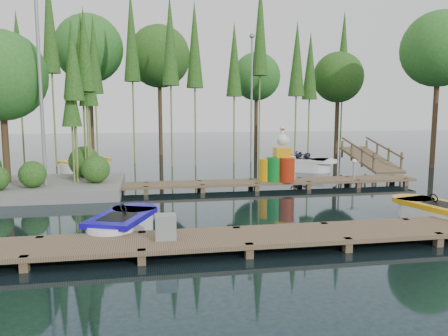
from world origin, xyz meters
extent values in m
plane|color=#1B2C33|center=(0.00, 0.00, 0.00)|extent=(90.00, 90.00, 0.00)
cube|color=brown|center=(0.00, -4.50, 0.25)|extent=(18.00, 1.50, 0.10)
cube|color=brown|center=(-4.30, -5.13, 0.05)|extent=(0.16, 0.16, 0.50)
cube|color=brown|center=(-4.30, -3.87, 0.05)|extent=(0.16, 0.16, 0.50)
cube|color=brown|center=(-2.15, -5.13, 0.05)|extent=(0.16, 0.16, 0.50)
cube|color=brown|center=(-2.15, -3.87, 0.05)|extent=(0.16, 0.16, 0.50)
cube|color=brown|center=(0.00, -5.13, 0.05)|extent=(0.16, 0.16, 0.50)
cube|color=brown|center=(0.00, -3.87, 0.05)|extent=(0.16, 0.16, 0.50)
cube|color=brown|center=(2.15, -5.13, 0.05)|extent=(0.16, 0.16, 0.50)
cube|color=brown|center=(2.15, -3.87, 0.05)|extent=(0.16, 0.16, 0.50)
cube|color=brown|center=(4.30, -5.13, 0.05)|extent=(0.16, 0.16, 0.50)
cube|color=brown|center=(4.30, -3.87, 0.05)|extent=(0.16, 0.16, 0.50)
cube|color=brown|center=(1.00, 2.50, 0.25)|extent=(15.00, 1.20, 0.10)
cube|color=brown|center=(-6.10, 2.02, 0.05)|extent=(0.16, 0.16, 0.50)
cube|color=brown|center=(-6.10, 2.98, 0.05)|extent=(0.16, 0.16, 0.50)
cube|color=brown|center=(-4.07, 2.02, 0.05)|extent=(0.16, 0.16, 0.50)
cube|color=brown|center=(-4.07, 2.98, 0.05)|extent=(0.16, 0.16, 0.50)
cube|color=brown|center=(-2.04, 2.02, 0.05)|extent=(0.16, 0.16, 0.50)
cube|color=brown|center=(-2.04, 2.98, 0.05)|extent=(0.16, 0.16, 0.50)
cube|color=brown|center=(-0.01, 2.02, 0.05)|extent=(0.16, 0.16, 0.50)
cube|color=brown|center=(-0.01, 2.98, 0.05)|extent=(0.16, 0.16, 0.50)
cube|color=brown|center=(2.01, 2.02, 0.05)|extent=(0.16, 0.16, 0.50)
cube|color=brown|center=(2.01, 2.98, 0.05)|extent=(0.16, 0.16, 0.50)
cube|color=brown|center=(4.04, 2.02, 0.05)|extent=(0.16, 0.16, 0.50)
cube|color=brown|center=(4.04, 2.98, 0.05)|extent=(0.16, 0.16, 0.50)
cube|color=brown|center=(6.07, 2.02, 0.05)|extent=(0.16, 0.16, 0.50)
cube|color=brown|center=(6.07, 2.98, 0.05)|extent=(0.16, 0.16, 0.50)
cube|color=brown|center=(8.10, 2.02, 0.05)|extent=(0.16, 0.16, 0.50)
cube|color=brown|center=(8.10, 2.98, 0.05)|extent=(0.16, 0.16, 0.50)
cube|color=slate|center=(-6.00, 3.00, 0.18)|extent=(6.20, 4.20, 0.42)
sphere|color=#2E5D1D|center=(-5.80, 2.00, 0.84)|extent=(0.90, 0.90, 0.90)
sphere|color=#2E5D1D|center=(-4.40, 4.20, 0.99)|extent=(1.20, 1.20, 1.20)
sphere|color=#2E5D1D|center=(-3.80, 2.60, 0.89)|extent=(1.00, 1.00, 1.00)
cylinder|color=#45311D|center=(-7.00, 3.40, 2.00)|extent=(0.24, 0.24, 3.60)
sphere|color=#317328|center=(-7.00, 3.40, 4.20)|extent=(3.20, 3.20, 3.20)
cylinder|color=olive|center=(-4.25, 3.56, 2.97)|extent=(0.07, 0.07, 5.93)
cone|color=#2E5D1D|center=(-4.25, 3.56, 5.04)|extent=(0.70, 0.70, 2.97)
cylinder|color=olive|center=(-4.57, 3.40, 2.83)|extent=(0.07, 0.07, 5.66)
cone|color=#2E5D1D|center=(-4.57, 3.40, 4.81)|extent=(0.70, 0.70, 2.83)
cylinder|color=olive|center=(-4.07, 3.59, 2.61)|extent=(0.07, 0.07, 5.22)
cone|color=#2E5D1D|center=(-4.07, 3.59, 4.44)|extent=(0.70, 0.70, 2.61)
cylinder|color=olive|center=(-4.44, 2.78, 2.76)|extent=(0.07, 0.07, 5.53)
cone|color=#2E5D1D|center=(-4.44, 2.78, 4.70)|extent=(0.70, 0.70, 2.76)
cylinder|color=olive|center=(-4.59, 2.90, 2.01)|extent=(0.07, 0.07, 4.01)
cone|color=#2E5D1D|center=(-4.59, 2.90, 3.41)|extent=(0.70, 0.70, 2.01)
cylinder|color=olive|center=(-4.13, 3.45, 3.05)|extent=(0.07, 0.07, 6.11)
cone|color=#2E5D1D|center=(-4.13, 3.45, 5.19)|extent=(0.70, 0.70, 3.05)
cylinder|color=#45311D|center=(12.74, 6.90, 3.03)|extent=(0.26, 0.26, 6.06)
sphere|color=#317328|center=(12.74, 6.90, 6.06)|extent=(3.81, 3.81, 3.81)
cylinder|color=#45311D|center=(9.99, 12.65, 2.51)|extent=(0.26, 0.26, 5.02)
sphere|color=#2E5D1D|center=(9.99, 12.65, 5.02)|extent=(3.16, 3.16, 3.16)
cylinder|color=#45311D|center=(5.74, 16.70, 2.65)|extent=(0.26, 0.26, 5.31)
sphere|color=#317328|center=(5.74, 16.70, 5.31)|extent=(3.34, 3.34, 3.34)
cylinder|color=#45311D|center=(-1.00, 16.03, 3.23)|extent=(0.26, 0.26, 6.46)
sphere|color=#2E5D1D|center=(-1.00, 16.03, 6.46)|extent=(4.06, 4.06, 4.06)
cylinder|color=#45311D|center=(-5.41, 16.00, 3.43)|extent=(0.26, 0.26, 6.85)
sphere|color=#317328|center=(-5.41, 16.00, 6.85)|extent=(4.31, 4.31, 4.31)
cylinder|color=olive|center=(-9.73, 12.48, 4.18)|extent=(0.09, 0.09, 8.36)
cylinder|color=olive|center=(-8.16, 10.23, 3.74)|extent=(0.09, 0.09, 7.48)
cone|color=#2E5D1D|center=(-8.16, 10.23, 5.83)|extent=(0.90, 0.90, 4.11)
cylinder|color=olive|center=(-6.71, 10.82, 4.83)|extent=(0.09, 0.09, 9.66)
cone|color=#2E5D1D|center=(-6.71, 10.82, 7.54)|extent=(0.90, 0.90, 5.31)
cylinder|color=olive|center=(-4.68, 11.83, 3.85)|extent=(0.09, 0.09, 7.69)
cone|color=#2E5D1D|center=(-4.68, 11.83, 6.00)|extent=(0.90, 0.90, 4.23)
cylinder|color=olive|center=(-2.63, 11.48, 4.49)|extent=(0.09, 0.09, 8.99)
cone|color=#2E5D1D|center=(-2.63, 11.48, 7.01)|extent=(0.90, 0.90, 4.94)
cylinder|color=olive|center=(-0.63, 9.87, 4.22)|extent=(0.09, 0.09, 8.44)
cone|color=#2E5D1D|center=(-0.63, 9.87, 6.58)|extent=(0.90, 0.90, 4.64)
cylinder|color=olive|center=(0.65, 10.00, 4.11)|extent=(0.09, 0.09, 8.22)
cone|color=#2E5D1D|center=(0.65, 10.00, 6.41)|extent=(0.90, 0.90, 4.52)
cylinder|color=olive|center=(2.96, 10.87, 3.70)|extent=(0.09, 0.09, 7.41)
cone|color=#2E5D1D|center=(2.96, 10.87, 5.78)|extent=(0.90, 0.90, 4.07)
cylinder|color=olive|center=(4.49, 11.10, 4.89)|extent=(0.09, 0.09, 9.77)
cone|color=#2E5D1D|center=(4.49, 11.10, 7.62)|extent=(0.90, 0.90, 5.38)
cylinder|color=olive|center=(6.24, 9.83, 3.70)|extent=(0.09, 0.09, 7.40)
cone|color=#2E5D1D|center=(6.24, 9.83, 5.77)|extent=(0.90, 0.90, 4.07)
cylinder|color=olive|center=(7.63, 11.42, 3.57)|extent=(0.09, 0.09, 7.14)
cone|color=#2E5D1D|center=(7.63, 11.42, 5.57)|extent=(0.90, 0.90, 3.93)
cylinder|color=olive|center=(10.17, 12.43, 4.31)|extent=(0.09, 0.09, 8.61)
cone|color=#2E5D1D|center=(10.17, 12.43, 6.72)|extent=(0.90, 0.90, 4.74)
cylinder|color=gray|center=(-5.50, 2.50, 3.50)|extent=(0.12, 0.12, 7.00)
cylinder|color=gray|center=(4.00, 11.00, 3.50)|extent=(0.12, 0.12, 7.00)
sphere|color=gray|center=(4.00, 11.00, 7.10)|extent=(0.30, 0.30, 0.30)
cube|color=brown|center=(9.00, 6.50, 0.55)|extent=(1.50, 3.94, 0.95)
cube|color=brown|center=(8.30, 4.90, 0.59)|extent=(0.08, 0.08, 0.90)
cube|color=brown|center=(8.30, 6.00, 0.70)|extent=(0.08, 0.08, 0.90)
cube|color=brown|center=(8.30, 7.10, 0.81)|extent=(0.08, 0.08, 0.90)
cube|color=brown|center=(8.30, 8.20, 0.92)|extent=(0.08, 0.08, 0.90)
cube|color=brown|center=(8.30, 6.50, 1.15)|extent=(0.06, 3.54, 0.83)
cube|color=brown|center=(9.70, 4.90, 0.59)|extent=(0.08, 0.08, 0.90)
cube|color=brown|center=(9.70, 6.00, 0.70)|extent=(0.08, 0.08, 0.90)
cube|color=brown|center=(9.70, 7.10, 0.81)|extent=(0.08, 0.08, 0.90)
cube|color=brown|center=(9.70, 8.20, 0.92)|extent=(0.08, 0.08, 0.90)
cube|color=brown|center=(9.70, 6.50, 1.15)|extent=(0.06, 3.54, 0.83)
cube|color=white|center=(-2.63, -3.07, 0.18)|extent=(1.43, 1.44, 0.50)
cylinder|color=white|center=(-2.43, -2.55, 0.18)|extent=(1.43, 1.43, 0.50)
cylinder|color=white|center=(-2.84, -3.58, 0.18)|extent=(1.43, 1.43, 0.50)
cube|color=#1206A8|center=(-2.63, -3.07, 0.46)|extent=(1.75, 2.19, 0.13)
cylinder|color=#1206A8|center=(-2.34, -2.32, 0.46)|extent=(1.46, 1.46, 0.13)
cube|color=black|center=(-2.70, -3.24, 0.50)|extent=(0.97, 1.09, 0.05)
torus|color=black|center=(-2.58, -2.94, 0.64)|extent=(0.22, 0.29, 0.24)
cube|color=white|center=(5.62, -3.27, 0.19)|extent=(1.36, 1.37, 0.51)
cylinder|color=white|center=(5.48, -2.73, 0.19)|extent=(1.36, 1.36, 0.51)
cube|color=orange|center=(5.62, -3.27, 0.46)|extent=(1.59, 2.16, 0.13)
cylinder|color=orange|center=(5.42, -2.48, 0.46)|extent=(1.39, 1.39, 0.13)
cube|color=black|center=(5.67, -3.45, 0.51)|extent=(0.90, 1.06, 0.06)
torus|color=black|center=(5.59, -3.14, 0.65)|extent=(0.20, 0.28, 0.25)
cube|color=white|center=(-4.98, 8.49, 0.20)|extent=(1.74, 1.74, 0.56)
cylinder|color=white|center=(-4.53, 8.92, 0.20)|extent=(1.73, 1.73, 0.56)
cylinder|color=white|center=(-5.42, 8.07, 0.20)|extent=(1.73, 1.73, 0.56)
cube|color=orange|center=(-4.98, 8.49, 0.51)|extent=(2.40, 2.38, 0.14)
cylinder|color=orange|center=(-4.33, 9.12, 0.51)|extent=(1.77, 1.77, 0.14)
cube|color=black|center=(-5.12, 8.35, 0.56)|extent=(1.26, 1.25, 0.06)
torus|color=black|center=(-4.86, 8.60, 0.71)|extent=(0.31, 0.31, 0.27)
imported|color=#1E1E2D|center=(-5.16, 8.32, 0.80)|extent=(0.55, 0.55, 1.00)
cube|color=white|center=(5.64, 6.85, 0.22)|extent=(1.82, 1.82, 0.60)
cylinder|color=white|center=(6.19, 6.47, 0.22)|extent=(1.82, 1.82, 0.60)
cylinder|color=white|center=(5.10, 7.22, 0.22)|extent=(1.82, 1.82, 0.60)
cube|color=white|center=(5.64, 6.85, 0.54)|extent=(2.63, 2.39, 0.15)
cylinder|color=white|center=(6.43, 6.30, 0.54)|extent=(1.85, 1.85, 0.15)
cube|color=black|center=(5.47, 6.97, 0.59)|extent=(1.35, 1.28, 0.07)
torus|color=black|center=(5.78, 6.75, 0.76)|extent=(0.34, 0.30, 0.29)
imported|color=#1E1E2D|center=(5.42, 7.00, 0.82)|extent=(0.54, 0.52, 0.98)
imported|color=#1E1E2D|center=(5.95, 7.09, 0.75)|extent=(0.42, 0.39, 0.74)
cube|color=gray|center=(-1.65, -4.50, 0.56)|extent=(0.43, 0.36, 0.52)
cylinder|color=orange|center=(2.50, 2.50, 0.72)|extent=(0.57, 0.57, 0.85)
cylinder|color=#0D7722|center=(2.78, 2.30, 0.76)|extent=(0.61, 0.61, 0.91)
cylinder|color=silver|center=(3.39, 2.60, 0.76)|extent=(0.61, 0.61, 0.91)
cylinder|color=#A1210B|center=(3.18, 2.10, 0.76)|extent=(0.61, 0.61, 0.91)
cube|color=orange|center=(3.08, 2.40, 1.39)|extent=(0.56, 0.56, 0.36)
sphere|color=white|center=(3.08, 2.40, 1.88)|extent=(0.45, 0.45, 0.45)
cylinder|color=white|center=(3.08, 2.40, 2.13)|extent=(0.10, 0.10, 0.30)
sphere|color=white|center=(3.08, 2.40, 2.30)|extent=(0.20, 0.20, 0.20)
cone|color=#FF550D|center=(3.08, 2.20, 2.28)|extent=(0.10, 0.30, 0.10)
cube|color=white|center=(3.08, 2.40, 1.88)|extent=(0.56, 0.06, 0.18)
cylinder|color=gray|center=(6.11, 2.50, 0.59)|extent=(0.10, 0.10, 0.57)
sphere|color=white|center=(6.11, 2.50, 0.97)|extent=(0.19, 0.19, 0.19)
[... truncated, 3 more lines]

